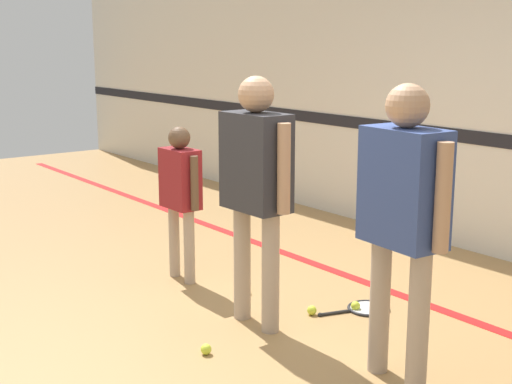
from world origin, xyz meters
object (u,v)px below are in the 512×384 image
object	(u,v)px
tennis_ball_near_instructor	(206,349)
person_student_left	(180,186)
person_student_right	(403,203)
tennis_ball_stray_right	(246,289)
person_instructor	(256,175)
tennis_ball_by_spare_racket	(356,306)
tennis_ball_stray_left	(312,310)
racket_spare_on_floor	(366,309)

from	to	relation	value
tennis_ball_near_instructor	person_student_left	bearing A→B (deg)	154.19
person_student_right	tennis_ball_stray_right	distance (m)	1.90
person_instructor	person_student_right	xyz separation A→B (m)	(1.11, 0.13, 0.00)
person_student_left	tennis_ball_by_spare_racket	size ratio (longest dim) A/B	18.41
tennis_ball_near_instructor	tennis_ball_stray_left	bearing A→B (deg)	95.33
person_student_left	tennis_ball_near_instructor	size ratio (longest dim) A/B	18.41
person_student_left	racket_spare_on_floor	world-z (taller)	person_student_left
person_instructor	tennis_ball_near_instructor	world-z (taller)	person_instructor
tennis_ball_stray_left	tennis_ball_stray_right	size ratio (longest dim) A/B	1.00
tennis_ball_by_spare_racket	tennis_ball_stray_right	distance (m)	0.84
racket_spare_on_floor	tennis_ball_near_instructor	world-z (taller)	tennis_ball_near_instructor
person_instructor	person_student_left	distance (m)	1.12
person_instructor	tennis_ball_near_instructor	bearing A→B (deg)	-71.22
tennis_ball_stray_left	tennis_ball_stray_right	xyz separation A→B (m)	(-0.61, -0.11, 0.00)
person_instructor	tennis_ball_near_instructor	size ratio (longest dim) A/B	24.85
tennis_ball_by_spare_racket	tennis_ball_stray_left	distance (m)	0.32
tennis_ball_stray_right	person_instructor	bearing A→B (deg)	-30.19
person_student_left	racket_spare_on_floor	size ratio (longest dim) A/B	2.16
person_student_left	tennis_ball_stray_left	bearing A→B (deg)	14.30
person_instructor	person_student_left	size ratio (longest dim) A/B	1.35
person_instructor	racket_spare_on_floor	xyz separation A→B (m)	(0.27, 0.77, -1.00)
person_student_right	tennis_ball_stray_right	size ratio (longest dim) A/B	24.87
person_student_left	person_student_right	size ratio (longest dim) A/B	0.74
person_instructor	person_student_right	size ratio (longest dim) A/B	1.00
racket_spare_on_floor	tennis_ball_stray_right	xyz separation A→B (m)	(-0.78, -0.47, 0.02)
person_student_right	tennis_ball_stray_right	bearing A→B (deg)	-1.16
person_student_left	person_student_right	distance (m)	2.21
person_student_left	person_student_right	bearing A→B (deg)	0.47
person_student_right	tennis_ball_by_spare_racket	bearing A→B (deg)	-28.33
person_student_left	tennis_ball_near_instructor	world-z (taller)	person_student_left
tennis_ball_stray_left	tennis_ball_stray_right	distance (m)	0.62
person_student_right	tennis_ball_near_instructor	size ratio (longest dim) A/B	24.87
person_instructor	tennis_ball_stray_right	distance (m)	1.14
tennis_ball_stray_right	person_student_left	bearing A→B (deg)	-160.29
tennis_ball_near_instructor	tennis_ball_stray_left	world-z (taller)	same
person_student_left	tennis_ball_by_spare_racket	world-z (taller)	person_student_left
person_student_left	tennis_ball_near_instructor	bearing A→B (deg)	-26.36
person_student_right	tennis_ball_stray_left	size ratio (longest dim) A/B	24.87
person_student_left	person_student_right	world-z (taller)	person_student_right
person_instructor	tennis_ball_by_spare_racket	distance (m)	1.23
racket_spare_on_floor	tennis_ball_stray_left	bearing A→B (deg)	-6.36
person_instructor	person_student_left	xyz separation A→B (m)	(-1.08, 0.09, -0.26)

